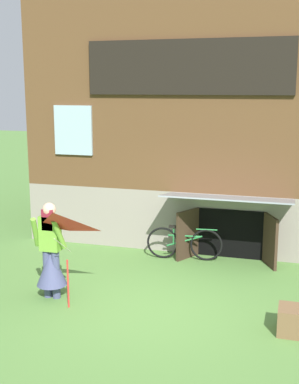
% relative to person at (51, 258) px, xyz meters
% --- Properties ---
extents(ground_plane, '(60.00, 60.00, 0.00)m').
position_rel_person_xyz_m(ground_plane, '(1.70, 0.03, -0.71)').
color(ground_plane, '#56843D').
extents(log_house, '(7.57, 5.86, 5.62)m').
position_rel_person_xyz_m(log_house, '(1.70, 5.40, 2.10)').
color(log_house, gray).
rests_on(log_house, ground_plane).
extents(person, '(0.61, 0.53, 1.69)m').
position_rel_person_xyz_m(person, '(0.00, 0.00, 0.00)').
color(person, '#474C75').
rests_on(person, ground_plane).
extents(kite, '(0.82, 0.91, 1.55)m').
position_rel_person_xyz_m(kite, '(0.35, -0.54, 0.58)').
color(kite, red).
rests_on(kite, ground_plane).
extents(bicycle_green, '(1.60, 0.23, 0.73)m').
position_rel_person_xyz_m(bicycle_green, '(1.76, 2.61, -0.36)').
color(bicycle_green, black).
rests_on(bicycle_green, ground_plane).
extents(wooden_crate, '(0.55, 0.47, 0.40)m').
position_rel_person_xyz_m(wooden_crate, '(4.09, -0.19, -0.51)').
color(wooden_crate, brown).
rests_on(wooden_crate, ground_plane).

